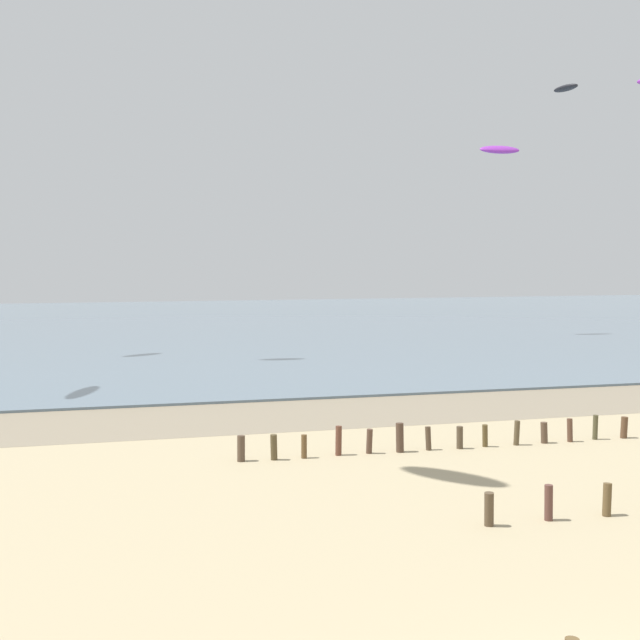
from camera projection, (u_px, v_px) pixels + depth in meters
name	position (u px, v px, depth m)	size (l,w,h in m)	color
wet_sand_strip	(286.00, 415.00, 29.71)	(120.00, 5.66, 0.01)	gray
sea	(179.00, 326.00, 66.17)	(160.00, 70.00, 0.10)	slate
groyne_far	(436.00, 437.00, 24.44)	(11.96, 0.34, 0.84)	brown
kite_aloft_3	(500.00, 150.00, 57.73)	(2.84, 0.91, 0.45)	purple
kite_aloft_10	(566.00, 88.00, 48.13)	(2.02, 0.65, 0.32)	black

